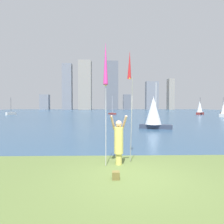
{
  "coord_description": "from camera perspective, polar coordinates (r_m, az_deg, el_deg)",
  "views": [
    {
      "loc": [
        -0.83,
        -5.92,
        2.15
      ],
      "look_at": [
        -0.32,
        15.01,
        1.5
      ],
      "focal_mm": 31.86,
      "sensor_mm": 36.0,
      "label": 1
    }
  ],
  "objects": [
    {
      "name": "sailboat_2",
      "position": [
        49.79,
        0.07,
        -0.39
      ],
      "size": [
        1.95,
        2.81,
        4.62
      ],
      "color": "maroon",
      "rests_on": "ground"
    },
    {
      "name": "skyline_tower_3",
      "position": [
        114.47,
        -0.15,
        7.63
      ],
      "size": [
        7.6,
        3.4,
        27.58
      ],
      "color": "slate",
      "rests_on": "ground"
    },
    {
      "name": "bag",
      "position": [
        6.11,
        1.11,
        -17.72
      ],
      "size": [
        0.22,
        0.21,
        0.23
      ],
      "color": "olive",
      "rests_on": "ground"
    },
    {
      "name": "sailboat_1",
      "position": [
        57.0,
        29.48,
        -0.26
      ],
      "size": [
        1.66,
        1.43,
        3.71
      ],
      "color": "brown",
      "rests_on": "ground"
    },
    {
      "name": "skyline_tower_0",
      "position": [
        121.61,
        -18.73,
        2.72
      ],
      "size": [
        5.16,
        3.49,
        8.65
      ],
      "color": "gray",
      "rests_on": "ground"
    },
    {
      "name": "skyline_tower_6",
      "position": [
        118.72,
        16.45,
        4.9
      ],
      "size": [
        3.15,
        5.01,
        17.49
      ],
      "color": "gray",
      "rests_on": "ground"
    },
    {
      "name": "skyline_tower_1",
      "position": [
        116.9,
        -12.71,
        7.08
      ],
      "size": [
        5.37,
        3.89,
        26.01
      ],
      "color": "gray",
      "rests_on": "ground"
    },
    {
      "name": "kite_flag_right",
      "position": [
        8.08,
        5.09,
        12.44
      ],
      "size": [
        0.16,
        1.14,
        4.32
      ],
      "color": "#B2B2B7",
      "rests_on": "ground"
    },
    {
      "name": "skyline_tower_2",
      "position": [
        114.79,
        -7.71,
        7.6
      ],
      "size": [
        7.09,
        6.72,
        27.58
      ],
      "color": "gray",
      "rests_on": "ground"
    },
    {
      "name": "kite_flag_left",
      "position": [
        6.8,
        -1.84,
        13.1
      ],
      "size": [
        0.16,
        1.09,
        4.3
      ],
      "color": "#B2B2B7",
      "rests_on": "ground"
    },
    {
      "name": "sailboat_5",
      "position": [
        43.28,
        29.31,
        0.4
      ],
      "size": [
        1.81,
        1.78,
        3.73
      ],
      "color": "silver",
      "rests_on": "ground"
    },
    {
      "name": "skyline_tower_4",
      "position": [
        113.33,
        4.29,
        2.86
      ],
      "size": [
        4.23,
        3.19,
        8.56
      ],
      "color": "slate",
      "rests_on": "ground"
    },
    {
      "name": "skyline_tower_5",
      "position": [
        114.25,
        11.37,
        4.62
      ],
      "size": [
        6.9,
        4.01,
        15.7
      ],
      "color": "gray",
      "rests_on": "ground"
    },
    {
      "name": "sailboat_4",
      "position": [
        53.12,
        23.88,
        1.11
      ],
      "size": [
        2.49,
        2.17,
        4.26
      ],
      "color": "maroon",
      "rests_on": "ground"
    },
    {
      "name": "ground",
      "position": [
        56.92,
        -0.56,
        -0.44
      ],
      "size": [
        120.0,
        138.0,
        0.12
      ],
      "color": "#5B7038"
    },
    {
      "name": "person",
      "position": [
        7.33,
        1.94,
        -8.16
      ],
      "size": [
        0.66,
        0.49,
        1.81
      ],
      "rotation": [
        0.0,
        0.0,
        -0.28
      ],
      "color": "#D8CC66",
      "rests_on": "ground"
    },
    {
      "name": "sailboat_7",
      "position": [
        19.06,
        11.88,
        -0.08
      ],
      "size": [
        3.08,
        1.9,
        4.35
      ],
      "color": "#333D51",
      "rests_on": "ground"
    },
    {
      "name": "sailboat_0",
      "position": [
        51.73,
        -27.0,
        -0.37
      ],
      "size": [
        1.46,
        2.62,
        4.06
      ],
      "color": "silver",
      "rests_on": "ground"
    }
  ]
}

